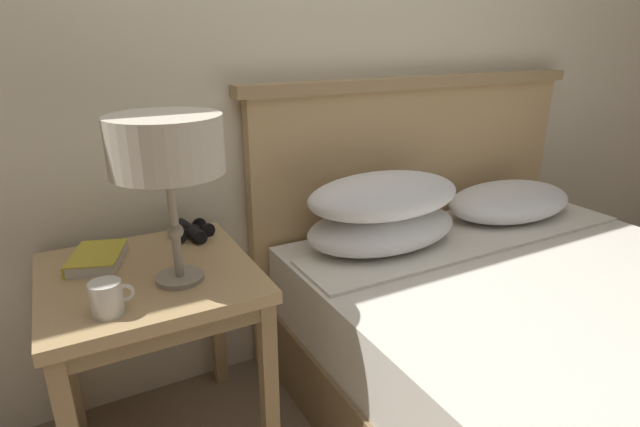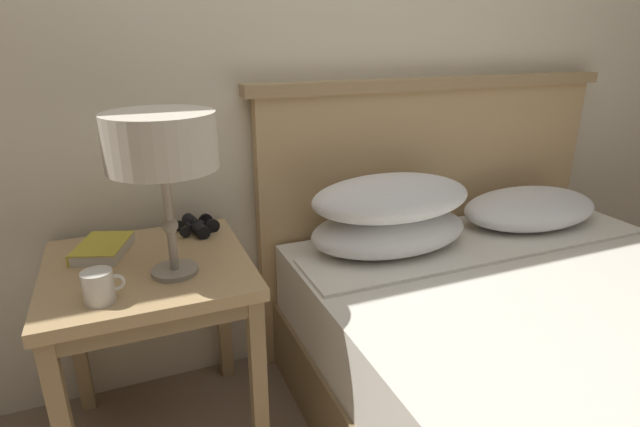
% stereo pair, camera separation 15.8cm
% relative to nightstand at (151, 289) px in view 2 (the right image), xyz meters
% --- Properties ---
extents(wall_back, '(8.00, 0.06, 2.60)m').
position_rel_nightstand_xyz_m(wall_back, '(0.54, 0.35, 0.74)').
color(wall_back, beige).
rests_on(wall_back, ground_plane).
extents(nightstand, '(0.58, 0.58, 0.65)m').
position_rel_nightstand_xyz_m(nightstand, '(0.00, 0.00, 0.00)').
color(nightstand, tan).
rests_on(nightstand, ground_plane).
extents(bed, '(1.61, 1.88, 1.12)m').
position_rel_nightstand_xyz_m(bed, '(1.17, -0.55, -0.25)').
color(bed, olive).
rests_on(bed, ground_plane).
extents(table_lamp, '(0.29, 0.29, 0.45)m').
position_rel_nightstand_xyz_m(table_lamp, '(0.07, -0.10, 0.45)').
color(table_lamp, gray).
rests_on(table_lamp, nightstand).
extents(book_on_nightstand, '(0.19, 0.23, 0.04)m').
position_rel_nightstand_xyz_m(book_on_nightstand, '(-0.12, 0.12, 0.10)').
color(book_on_nightstand, silver).
rests_on(book_on_nightstand, nightstand).
extents(binoculars_pair, '(0.15, 0.16, 0.05)m').
position_rel_nightstand_xyz_m(binoculars_pair, '(0.18, 0.19, 0.11)').
color(binoculars_pair, black).
rests_on(binoculars_pair, nightstand).
extents(coffee_mug, '(0.10, 0.08, 0.08)m').
position_rel_nightstand_xyz_m(coffee_mug, '(-0.12, -0.19, 0.13)').
color(coffee_mug, silver).
rests_on(coffee_mug, nightstand).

